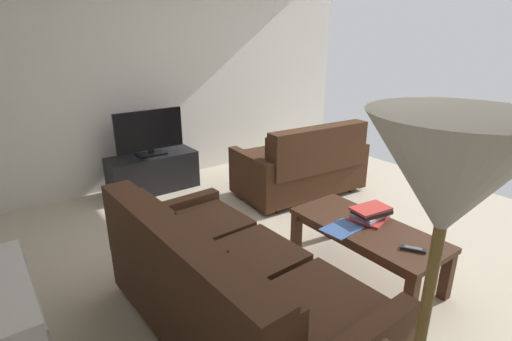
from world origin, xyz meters
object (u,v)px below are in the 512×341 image
Objects in this scene: wall_ac_unit at (3,339)px; loveseat_near at (303,165)px; coffee_table at (366,234)px; loose_magazine at (342,229)px; book_stack at (370,213)px; flat_tv at (149,132)px; sofa_main at (225,289)px; tv_remote at (413,249)px; tv_stand at (153,173)px; floor_lamp at (443,213)px.

wall_ac_unit reaches higher than loveseat_near.
loose_magazine reaches higher than coffee_table.
book_stack reaches higher than loose_magazine.
flat_tv reaches higher than loveseat_near.
flat_tv is (2.91, -1.63, -0.16)m from wall_ac_unit.
sofa_main is 1.34m from book_stack.
sofa_main is at bearing -69.68° from wall_ac_unit.
loose_magazine is (-1.36, 0.87, 0.05)m from loveseat_near.
tv_remote is 0.51m from loose_magazine.
tv_stand is 3.00× the size of book_stack.
loveseat_near is 1.49m from book_stack.
loveseat_near is 1.97m from tv_remote.
flat_tv is at bearing 16.86° from book_stack.
tv_stand reaches higher than tv_remote.
loose_magazine is (1.31, -1.23, -1.00)m from floor_lamp.
tv_remote is at bearing 163.14° from book_stack.
floor_lamp reaches higher than flat_tv.
tv_stand is 3.55× the size of loose_magazine.
flat_tv is at bearing 6.33° from loose_magazine.
floor_lamp is 10.23× the size of tv_remote.
flat_tv is 2.63m from book_stack.
loose_magazine is at bearing 66.38° from coffee_table.
floor_lamp is 2.09× the size of flat_tv.
loose_magazine is at bearing -169.60° from tv_stand.
loveseat_near is at bearing -53.82° from sofa_main.
sofa_main is 1.23m from coffee_table.
coffee_table is 0.41m from tv_remote.
tv_stand reaches higher than loose_magazine.
loose_magazine is (0.04, -1.04, 0.05)m from sofa_main.
wall_ac_unit is at bearing 150.70° from tv_stand.
tv_remote is at bearing -91.41° from wall_ac_unit.
coffee_table is 0.22m from loose_magazine.
loose_magazine is at bearing -78.42° from wall_ac_unit.
loose_magazine is at bearing 147.34° from loveseat_near.
wall_ac_unit is at bearing 97.47° from loose_magazine.
flat_tv is (2.57, 0.65, 0.37)m from coffee_table.
loose_magazine is at bearing -87.92° from sofa_main.
floor_lamp is 4.05m from tv_stand.
wall_ac_unit is 2.18m from loose_magazine.
book_stack is (-1.37, 0.57, 0.09)m from loveseat_near.
floor_lamp is 2.22m from book_stack.
wall_ac_unit reaches higher than loose_magazine.
wall_ac_unit is at bearing 150.72° from flat_tv.
flat_tv is (3.79, -0.78, -0.70)m from floor_lamp.
book_stack reaches higher than tv_stand.
floor_lamp is at bearing 130.00° from book_stack.
wall_ac_unit is 3.41m from tv_stand.
sofa_main is at bearing 90.85° from book_stack.
coffee_table is 3.47× the size of book_stack.
book_stack is 2.10× the size of tv_remote.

